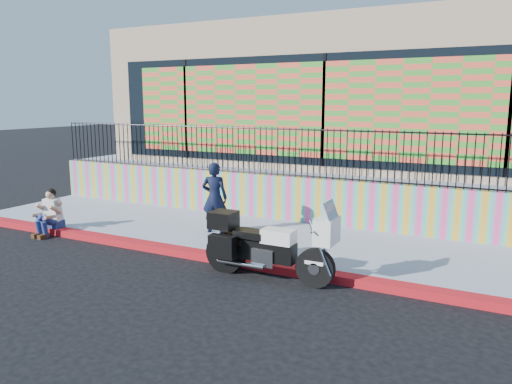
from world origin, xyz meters
The scene contains 10 objects.
ground centered at (0.00, 0.00, 0.00)m, with size 90.00×90.00×0.00m, color black.
red_curb centered at (0.00, 0.00, 0.07)m, with size 16.00×0.30×0.15m, color #AE180C.
sidewalk centered at (0.00, 1.65, 0.07)m, with size 16.00×3.00×0.15m, color #8D98AA.
mural_wall centered at (0.00, 3.25, 0.70)m, with size 16.00×0.20×1.10m, color #FB428E.
metal_fence centered at (0.00, 3.25, 1.85)m, with size 15.80×0.04×1.20m, color black, non-canonical shape.
elevated_platform centered at (0.00, 8.35, 0.62)m, with size 16.00×10.00×1.25m, color #8D98AA.
storefront_building centered at (0.00, 8.13, 3.25)m, with size 14.00×8.06×4.00m.
police_motorcycle centered at (0.63, -0.40, 0.63)m, with size 2.40×0.79×1.50m.
police_officer centered at (-1.55, 1.39, 0.95)m, with size 0.58×0.38×1.60m, color black.
seated_man centered at (-5.12, -0.16, 0.45)m, with size 0.54×0.71×1.06m.
Camera 1 is at (4.32, -7.94, 3.08)m, focal length 35.00 mm.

